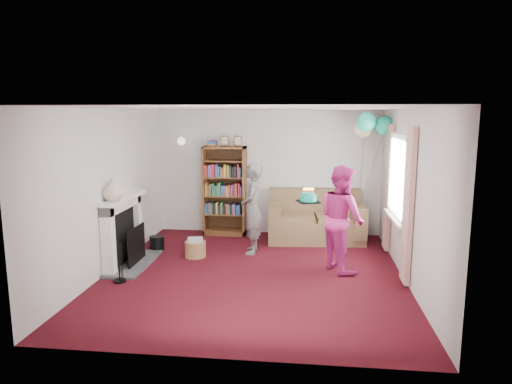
# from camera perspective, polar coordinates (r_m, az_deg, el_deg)

# --- Properties ---
(ground) EXTENTS (5.00, 5.00, 0.00)m
(ground) POSITION_cam_1_polar(r_m,az_deg,el_deg) (7.11, -0.29, -10.14)
(ground) COLOR #34070F
(ground) RESTS_ON ground
(wall_back) EXTENTS (4.50, 0.02, 2.50)m
(wall_back) POSITION_cam_1_polar(r_m,az_deg,el_deg) (9.26, 1.54, 2.48)
(wall_back) COLOR silver
(wall_back) RESTS_ON ground
(wall_left) EXTENTS (0.02, 5.00, 2.50)m
(wall_left) POSITION_cam_1_polar(r_m,az_deg,el_deg) (7.40, -17.94, 0.18)
(wall_left) COLOR silver
(wall_left) RESTS_ON ground
(wall_right) EXTENTS (0.02, 5.00, 2.50)m
(wall_right) POSITION_cam_1_polar(r_m,az_deg,el_deg) (6.90, 18.68, -0.53)
(wall_right) COLOR silver
(wall_right) RESTS_ON ground
(ceiling) EXTENTS (4.50, 5.00, 0.01)m
(ceiling) POSITION_cam_1_polar(r_m,az_deg,el_deg) (6.69, -0.31, 10.48)
(ceiling) COLOR white
(ceiling) RESTS_ON wall_back
(fireplace) EXTENTS (0.55, 1.80, 1.12)m
(fireplace) POSITION_cam_1_polar(r_m,az_deg,el_deg) (7.66, -15.89, -5.07)
(fireplace) COLOR #3F3F42
(fireplace) RESTS_ON ground
(window_bay) EXTENTS (0.14, 2.02, 2.20)m
(window_bay) POSITION_cam_1_polar(r_m,az_deg,el_deg) (7.48, 17.30, -0.06)
(window_bay) COLOR white
(window_bay) RESTS_ON ground
(wall_sconce) EXTENTS (0.16, 0.23, 0.16)m
(wall_sconce) POSITION_cam_1_polar(r_m,az_deg,el_deg) (9.37, -9.31, 6.31)
(wall_sconce) COLOR gold
(wall_sconce) RESTS_ON ground
(bookcase) EXTENTS (0.85, 0.42, 1.99)m
(bookcase) POSITION_cam_1_polar(r_m,az_deg,el_deg) (9.22, -3.90, 0.10)
(bookcase) COLOR #472B14
(bookcase) RESTS_ON ground
(sofa) EXTENTS (1.81, 0.96, 0.96)m
(sofa) POSITION_cam_1_polar(r_m,az_deg,el_deg) (8.96, 7.40, -3.67)
(sofa) COLOR brown
(sofa) RESTS_ON ground
(wicker_basket) EXTENTS (0.36, 0.36, 0.33)m
(wicker_basket) POSITION_cam_1_polar(r_m,az_deg,el_deg) (7.93, -7.60, -7.00)
(wicker_basket) COLOR #9D7049
(wicker_basket) RESTS_ON ground
(person_striped) EXTENTS (0.41, 0.60, 1.59)m
(person_striped) POSITION_cam_1_polar(r_m,az_deg,el_deg) (7.94, -0.49, -2.06)
(person_striped) COLOR black
(person_striped) RESTS_ON ground
(person_magenta) EXTENTS (0.93, 1.00, 1.65)m
(person_magenta) POSITION_cam_1_polar(r_m,az_deg,el_deg) (7.20, 10.65, -3.23)
(person_magenta) COLOR #BD2577
(person_magenta) RESTS_ON ground
(birthday_cake) EXTENTS (0.32, 0.32, 0.22)m
(birthday_cake) POSITION_cam_1_polar(r_m,az_deg,el_deg) (7.38, 6.56, -0.75)
(birthday_cake) COLOR black
(birthday_cake) RESTS_ON ground
(balloons) EXTENTS (0.67, 0.72, 1.77)m
(balloons) POSITION_cam_1_polar(r_m,az_deg,el_deg) (8.44, 14.18, 8.09)
(balloons) COLOR #3F3F3F
(balloons) RESTS_ON ground
(mantel_vase) EXTENTS (0.41, 0.41, 0.34)m
(mantel_vase) POSITION_cam_1_polar(r_m,az_deg,el_deg) (7.20, -17.44, 0.30)
(mantel_vase) COLOR beige
(mantel_vase) RESTS_ON fireplace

